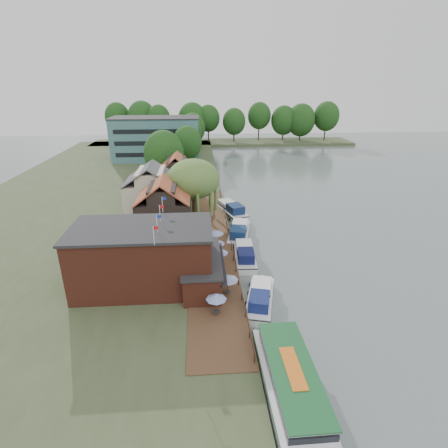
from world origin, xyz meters
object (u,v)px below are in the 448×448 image
object	(u,v)px
umbrella_1	(228,285)
cruiser_3	(231,208)
tour_boat	(294,391)
swan	(254,331)
umbrella_5	(216,238)
hotel_block	(156,138)
umbrella_4	(216,248)
cruiser_0	(260,296)
cottage_b	(152,188)
umbrella_3	(220,257)
cruiser_2	(239,231)
pub	(161,256)
cottage_c	(177,175)
umbrella_0	(216,304)
umbrella_2	(217,274)
cruiser_1	(245,253)
cottage_a	(164,207)
willow	(194,191)

from	to	relation	value
umbrella_1	cruiser_3	distance (m)	27.60
tour_boat	swan	distance (m)	8.71
umbrella_1	umbrella_5	xyz separation A→B (m)	(-0.65, 12.47, 0.00)
hotel_block	umbrella_4	size ratio (longest dim) A/B	10.69
umbrella_4	cruiser_0	world-z (taller)	umbrella_4
cottage_b	umbrella_3	world-z (taller)	cottage_b
umbrella_5	cruiser_2	distance (m)	6.08
cruiser_0	tour_boat	distance (m)	13.11
pub	umbrella_5	distance (m)	11.96
cottage_c	umbrella_1	distance (m)	37.62
hotel_block	umbrella_1	bearing A→B (deg)	-78.31
swan	tour_boat	bearing A→B (deg)	-79.06
umbrella_0	umbrella_1	xyz separation A→B (m)	(1.41, 3.50, 0.00)
cottage_b	umbrella_1	xyz separation A→B (m)	(11.27, -27.79, -2.96)
pub	swan	size ratio (longest dim) A/B	45.45
umbrella_0	tour_boat	world-z (taller)	umbrella_0
umbrella_2	cruiser_1	world-z (taller)	umbrella_2
cruiser_2	pub	bearing A→B (deg)	-114.85
cottage_b	umbrella_2	bearing A→B (deg)	-68.02
cottage_a	willow	size ratio (longest dim) A/B	0.82
umbrella_0	cruiser_2	xyz separation A→B (m)	(4.61, 20.56, -1.04)
cruiser_1	cruiser_2	xyz separation A→B (m)	(0.04, 7.36, 0.10)
hotel_block	umbrella_0	world-z (taller)	hotel_block
cottage_c	willow	bearing A→B (deg)	-75.96
cottage_b	tour_boat	world-z (taller)	cottage_b
pub	tour_boat	size ratio (longest dim) A/B	1.38
umbrella_4	cruiser_2	bearing A→B (deg)	63.44
umbrella_2	cruiser_1	distance (m)	8.41
pub	cottage_b	distance (m)	25.33
umbrella_2	umbrella_3	world-z (taller)	same
umbrella_1	tour_boat	size ratio (longest dim) A/B	0.16
cruiser_1	cruiser_3	distance (m)	17.74
cottage_c	umbrella_4	world-z (taller)	cottage_c
umbrella_3	tour_boat	xyz separation A→B (m)	(4.35, -20.18, -0.70)
cruiser_0	hotel_block	bearing A→B (deg)	118.30
cottage_a	willow	bearing A→B (deg)	48.01
cottage_a	umbrella_5	xyz separation A→B (m)	(7.62, -5.32, -2.96)
umbrella_0	cruiser_1	distance (m)	14.01
cottage_a	cruiser_0	distance (m)	22.26
cottage_b	cruiser_0	xyz separation A→B (m)	(14.82, -28.41, -4.11)
umbrella_0	umbrella_2	world-z (taller)	same
hotel_block	cruiser_0	world-z (taller)	hotel_block
umbrella_1	umbrella_4	xyz separation A→B (m)	(-0.74, 9.18, 0.00)
cottage_a	cruiser_3	size ratio (longest dim) A/B	0.82
hotel_block	willow	world-z (taller)	hotel_block
umbrella_1	umbrella_3	bearing A→B (deg)	94.30
umbrella_4	cruiser_1	world-z (taller)	umbrella_4
pub	umbrella_5	xyz separation A→B (m)	(6.62, 9.68, -2.36)
cruiser_3	umbrella_2	bearing A→B (deg)	-117.98
willow	cruiser_2	xyz separation A→B (m)	(6.97, -5.73, -4.97)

